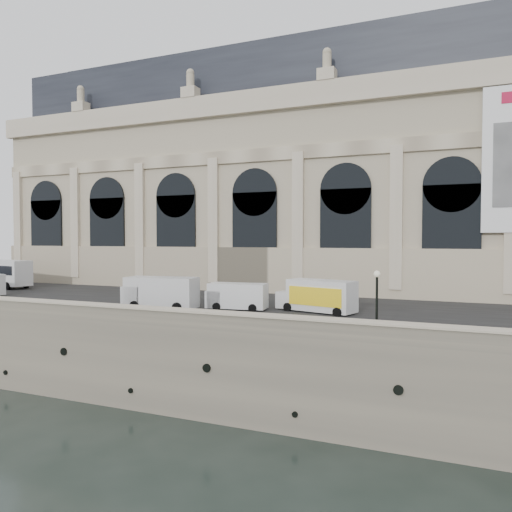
# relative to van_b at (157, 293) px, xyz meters

# --- Properties ---
(ground) EXTENTS (260.00, 260.00, 0.00)m
(ground) POSITION_rel_van_b_xyz_m (6.42, -6.85, -7.40)
(ground) COLOR black
(ground) RESTS_ON ground
(quay) EXTENTS (160.00, 70.00, 6.00)m
(quay) POSITION_rel_van_b_xyz_m (6.42, 28.15, -4.40)
(quay) COLOR gray
(quay) RESTS_ON ground
(street) EXTENTS (160.00, 24.00, 0.06)m
(street) POSITION_rel_van_b_xyz_m (6.42, 7.15, -1.37)
(street) COLOR #2D2D2D
(street) RESTS_ON quay
(parapet) EXTENTS (160.00, 1.40, 1.21)m
(parapet) POSITION_rel_van_b_xyz_m (6.42, -6.25, -0.78)
(parapet) COLOR gray
(parapet) RESTS_ON quay
(museum) EXTENTS (69.00, 18.70, 29.10)m
(museum) POSITION_rel_van_b_xyz_m (0.44, 24.01, 12.32)
(museum) COLOR #BCAB91
(museum) RESTS_ON quay
(van_b) EXTENTS (6.42, 3.18, 2.75)m
(van_b) POSITION_rel_van_b_xyz_m (0.00, 0.00, 0.00)
(van_b) COLOR silver
(van_b) RESTS_ON quay
(van_c) EXTENTS (5.20, 2.55, 2.23)m
(van_c) POSITION_rel_van_b_xyz_m (5.94, 2.45, -0.26)
(van_c) COLOR silver
(van_c) RESTS_ON quay
(box_truck) EXTENTS (6.87, 3.70, 2.64)m
(box_truck) POSITION_rel_van_b_xyz_m (12.76, 3.65, -0.07)
(box_truck) COLOR silver
(box_truck) RESTS_ON quay
(lamp_right) EXTENTS (0.41, 0.41, 4.01)m
(lamp_right) POSITION_rel_van_b_xyz_m (18.77, -4.20, 0.59)
(lamp_right) COLOR black
(lamp_right) RESTS_ON quay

